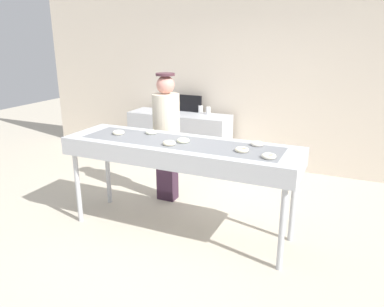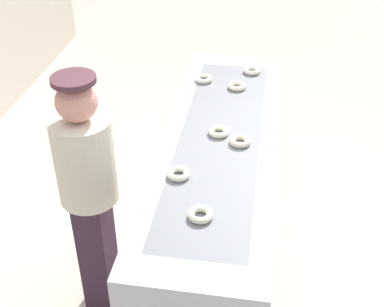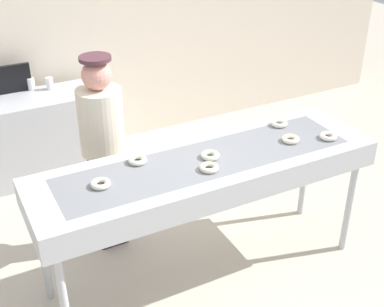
{
  "view_description": "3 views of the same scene",
  "coord_description": "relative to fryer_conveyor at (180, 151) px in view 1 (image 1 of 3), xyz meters",
  "views": [
    {
      "loc": [
        1.68,
        -3.42,
        2.13
      ],
      "look_at": [
        0.09,
        0.12,
        0.89
      ],
      "focal_mm": 35.02,
      "sensor_mm": 36.0,
      "label": 1
    },
    {
      "loc": [
        -2.8,
        -0.26,
        2.85
      ],
      "look_at": [
        -0.03,
        0.18,
        0.92
      ],
      "focal_mm": 48.47,
      "sensor_mm": 36.0,
      "label": 2
    },
    {
      "loc": [
        -1.57,
        -2.81,
        2.9
      ],
      "look_at": [
        0.01,
        0.25,
        0.96
      ],
      "focal_mm": 48.83,
      "sensor_mm": 36.0,
      "label": 3
    }
  ],
  "objects": [
    {
      "name": "sugar_donut_5",
      "position": [
        0.99,
        -0.14,
        0.12
      ],
      "size": [
        0.19,
        0.19,
        0.04
      ],
      "primitive_type": "torus",
      "rotation": [
        0.0,
        0.0,
        2.17
      ],
      "color": "#EEE6CE",
      "rests_on": "fryer_conveyor"
    },
    {
      "name": "fryer_conveyor",
      "position": [
        0.0,
        0.0,
        0.0
      ],
      "size": [
        2.56,
        0.74,
        1.04
      ],
      "color": "#B7BABF",
      "rests_on": "ground"
    },
    {
      "name": "paper_cup_0",
      "position": [
        -0.75,
        2.33,
        -0.01
      ],
      "size": [
        0.07,
        0.07,
        0.12
      ],
      "primitive_type": "cylinder",
      "color": "white",
      "rests_on": "prep_counter"
    },
    {
      "name": "sugar_donut_3",
      "position": [
        0.04,
        0.01,
        0.12
      ],
      "size": [
        0.18,
        0.18,
        0.04
      ],
      "primitive_type": "torus",
      "rotation": [
        0.0,
        0.0,
        0.53
      ],
      "color": "#F0F3CB",
      "rests_on": "fryer_conveyor"
    },
    {
      "name": "ground_plane",
      "position": [
        0.0,
        0.0,
        -0.94
      ],
      "size": [
        16.0,
        16.0,
        0.0
      ],
      "primitive_type": "plane",
      "color": "beige"
    },
    {
      "name": "back_wall",
      "position": [
        0.0,
        2.58,
        0.49
      ],
      "size": [
        8.0,
        0.12,
        2.88
      ],
      "primitive_type": "cube",
      "color": "beige",
      "rests_on": "ground"
    },
    {
      "name": "worker_baker",
      "position": [
        -0.54,
        0.71,
        0.02
      ],
      "size": [
        0.35,
        0.35,
        1.68
      ],
      "rotation": [
        0.0,
        0.0,
        2.91
      ],
      "color": "#341F30",
      "rests_on": "ground"
    },
    {
      "name": "sugar_donut_6",
      "position": [
        0.78,
        0.22,
        0.12
      ],
      "size": [
        0.15,
        0.15,
        0.04
      ],
      "primitive_type": "torus",
      "rotation": [
        0.0,
        0.0,
        0.13
      ],
      "color": "silver",
      "rests_on": "fryer_conveyor"
    },
    {
      "name": "sugar_donut_4",
      "position": [
        -0.05,
        -0.13,
        0.12
      ],
      "size": [
        0.18,
        0.18,
        0.04
      ],
      "primitive_type": "torus",
      "rotation": [
        0.0,
        0.0,
        2.69
      ],
      "color": "#F3E8C3",
      "rests_on": "fryer_conveyor"
    },
    {
      "name": "sugar_donut_2",
      "position": [
        -0.45,
        0.19,
        0.12
      ],
      "size": [
        0.17,
        0.17,
        0.04
      ],
      "primitive_type": "torus",
      "rotation": [
        0.0,
        0.0,
        1.28
      ],
      "color": "white",
      "rests_on": "fryer_conveyor"
    },
    {
      "name": "sugar_donut_0",
      "position": [
        -0.78,
        0.01,
        0.12
      ],
      "size": [
        0.19,
        0.19,
        0.04
      ],
      "primitive_type": "torus",
      "rotation": [
        0.0,
        0.0,
        1.02
      ],
      "color": "#F5EDCC",
      "rests_on": "fryer_conveyor"
    },
    {
      "name": "paper_cup_1",
      "position": [
        -0.58,
        2.26,
        -0.01
      ],
      "size": [
        0.07,
        0.07,
        0.12
      ],
      "primitive_type": "cylinder",
      "color": "white",
      "rests_on": "prep_counter"
    },
    {
      "name": "prep_counter",
      "position": [
        -1.04,
        2.13,
        -0.51
      ],
      "size": [
        1.73,
        0.54,
        0.87
      ],
      "primitive_type": "cube",
      "color": "#B7BABF",
      "rests_on": "ground"
    },
    {
      "name": "sugar_donut_1",
      "position": [
        0.7,
        -0.05,
        0.12
      ],
      "size": [
        0.16,
        0.16,
        0.04
      ],
      "primitive_type": "torus",
      "rotation": [
        0.0,
        0.0,
        1.82
      ],
      "color": "#F8ECC6",
      "rests_on": "fryer_conveyor"
    },
    {
      "name": "paper_cup_2",
      "position": [
        -1.28,
        2.26,
        -0.01
      ],
      "size": [
        0.07,
        0.07,
        0.12
      ],
      "primitive_type": "cylinder",
      "color": "white",
      "rests_on": "prep_counter"
    },
    {
      "name": "menu_display",
      "position": [
        -1.04,
        2.35,
        0.07
      ],
      "size": [
        0.62,
        0.04,
        0.28
      ],
      "primitive_type": "cube",
      "color": "black",
      "rests_on": "prep_counter"
    }
  ]
}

